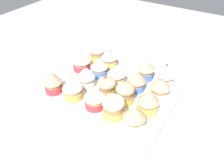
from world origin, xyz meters
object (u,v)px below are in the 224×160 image
at_px(cupcake_7, 145,69).
at_px(cupcake_9, 107,86).
at_px(cupcake_1, 148,101).
at_px(cupcake_17, 97,52).
at_px(cupcake_4, 113,107).
at_px(cupcake_14, 109,58).
at_px(cupcake_10, 116,74).
at_px(cupcake_16, 81,61).
at_px(cupcake_5, 125,93).
at_px(cupcake_6, 137,80).
at_px(cupcake_12, 86,76).
at_px(cupcake_15, 53,82).
at_px(baking_tray, 112,89).
at_px(cupcake_0, 134,117).
at_px(cupcake_8, 95,97).
at_px(cupcake_3, 166,74).
at_px(cupcake_11, 72,88).
at_px(cupcake_13, 99,67).
at_px(cupcake_2, 160,87).

xyz_separation_m(cupcake_7, cupcake_9, (-0.14, 0.06, -0.00)).
distance_m(cupcake_1, cupcake_17, 0.33).
xyz_separation_m(cupcake_4, cupcake_14, (0.21, 0.15, 0.00)).
height_order(cupcake_10, cupcake_16, same).
bearing_deg(cupcake_1, cupcake_5, 88.64).
bearing_deg(cupcake_6, cupcake_9, 137.28).
bearing_deg(cupcake_6, cupcake_16, 89.89).
xyz_separation_m(cupcake_12, cupcake_15, (-0.08, 0.07, -0.00)).
xyz_separation_m(baking_tray, cupcake_1, (-0.04, -0.14, 0.04)).
relative_size(cupcake_0, cupcake_8, 1.05).
distance_m(cupcake_7, cupcake_14, 0.15).
bearing_deg(cupcake_3, cupcake_10, 119.65).
bearing_deg(cupcake_11, cupcake_6, -46.36).
bearing_deg(cupcake_17, cupcake_5, -126.38).
height_order(cupcake_12, cupcake_13, cupcake_12).
bearing_deg(cupcake_4, cupcake_10, 28.43).
xyz_separation_m(cupcake_1, cupcake_5, (0.00, 0.08, -0.00)).
relative_size(cupcake_7, cupcake_16, 0.96).
xyz_separation_m(cupcake_10, cupcake_13, (0.01, 0.07, -0.00)).
bearing_deg(cupcake_1, cupcake_11, 106.95).
relative_size(baking_tray, cupcake_4, 5.96).
bearing_deg(cupcake_8, cupcake_15, 94.33).
distance_m(cupcake_6, cupcake_16, 0.22).
height_order(baking_tray, cupcake_9, cupcake_9).
bearing_deg(cupcake_8, cupcake_6, -26.22).
bearing_deg(baking_tray, cupcake_4, -146.59).
relative_size(cupcake_0, cupcake_5, 1.03).
bearing_deg(cupcake_5, cupcake_3, -25.36).
relative_size(cupcake_8, cupcake_11, 0.83).
height_order(cupcake_6, cupcake_12, cupcake_12).
bearing_deg(cupcake_11, cupcake_13, -0.08).
xyz_separation_m(cupcake_4, cupcake_15, (-0.01, 0.22, 0.00)).
height_order(cupcake_8, cupcake_14, cupcake_14).
height_order(cupcake_10, cupcake_13, same).
height_order(baking_tray, cupcake_0, cupcake_0).
bearing_deg(cupcake_4, cupcake_0, -94.11).
bearing_deg(cupcake_1, cupcake_12, 88.84).
relative_size(cupcake_7, cupcake_14, 0.94).
distance_m(cupcake_8, cupcake_17, 0.26).
bearing_deg(baking_tray, cupcake_8, -177.10).
xyz_separation_m(cupcake_0, cupcake_16, (0.15, 0.29, -0.00)).
xyz_separation_m(cupcake_1, cupcake_3, (0.15, 0.01, 0.00)).
bearing_deg(cupcake_5, cupcake_7, 0.32).
xyz_separation_m(cupcake_4, cupcake_9, (0.07, 0.07, -0.00)).
xyz_separation_m(cupcake_14, cupcake_17, (0.01, 0.06, 0.00)).
height_order(baking_tray, cupcake_2, cupcake_2).
height_order(cupcake_4, cupcake_10, cupcake_10).
height_order(cupcake_6, cupcake_15, same).
bearing_deg(cupcake_11, cupcake_9, -49.74).
xyz_separation_m(cupcake_8, cupcake_17, (0.22, 0.15, 0.00)).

